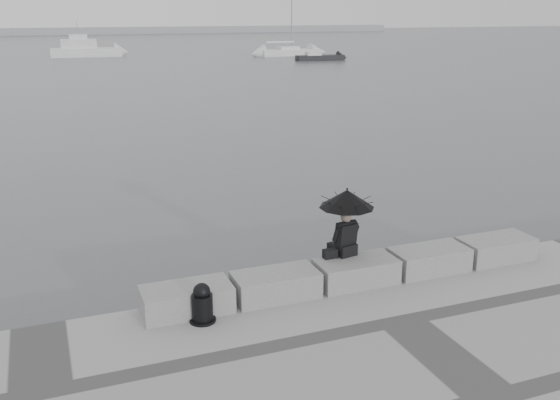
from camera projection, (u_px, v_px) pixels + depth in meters
name	position (u px, v px, depth m)	size (l,w,h in m)	color
ground	(344.00, 297.00, 12.92)	(360.00, 360.00, 0.00)	#4D5053
stone_block_far_left	(187.00, 300.00, 11.12)	(1.60, 0.80, 0.50)	slate
stone_block_left	(276.00, 285.00, 11.71)	(1.60, 0.80, 0.50)	slate
stone_block_centre	(356.00, 272.00, 12.30)	(1.60, 0.80, 0.50)	slate
stone_block_right	(429.00, 260.00, 12.89)	(1.60, 0.80, 0.50)	slate
stone_block_far_right	(496.00, 249.00, 13.48)	(1.60, 0.80, 0.50)	slate
seated_person	(347.00, 208.00, 12.21)	(1.10, 1.10, 1.39)	black
bag	(330.00, 254.00, 12.30)	(0.28, 0.16, 0.18)	black
mooring_bollard	(202.00, 306.00, 10.76)	(0.46, 0.46, 0.73)	black
distant_landmass	(17.00, 31.00, 147.53)	(180.00, 8.00, 2.80)	gray
sailboat_right	(288.00, 52.00, 81.32)	(7.71, 2.62, 12.90)	white
motor_cruiser	(86.00, 50.00, 79.36)	(8.80, 3.30, 4.50)	white
small_motorboat	(320.00, 58.00, 73.81)	(5.82, 2.00, 1.10)	black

